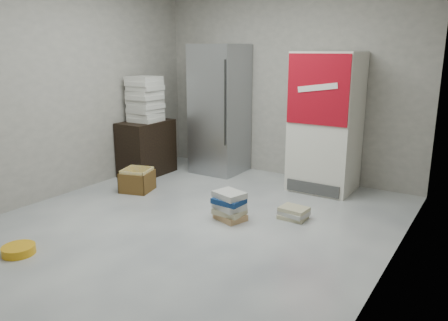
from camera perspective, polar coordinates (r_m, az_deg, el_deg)
name	(u,v)px	position (r m, az deg, el deg)	size (l,w,h in m)	color
ground	(180,230)	(4.63, -5.72, -8.96)	(5.00, 5.00, 0.00)	silver
room_shell	(176,52)	(4.25, -6.33, 13.89)	(4.04, 5.04, 2.82)	#A7A196
steel_fridge	(220,110)	(6.57, -0.54, 6.67)	(0.70, 0.72, 1.90)	#9FA1A7
coke_cooler	(326,122)	(5.84, 13.15, 4.88)	(0.80, 0.73, 1.80)	silver
wood_shelf	(147,148)	(6.60, -10.08, 1.63)	(0.50, 0.80, 0.80)	black
supply_box_stack	(145,99)	(6.48, -10.27, 7.90)	(0.44, 0.44, 0.65)	silver
phonebook_stack_main	(229,206)	(4.80, 0.72, -5.96)	(0.39, 0.35, 0.32)	#AA8356
phonebook_stack_side	(294,213)	(4.92, 9.07, -6.79)	(0.33, 0.27, 0.13)	tan
cardboard_box	(137,182)	(5.89, -11.26, -2.74)	(0.46, 0.46, 0.30)	gold
bucket_lid	(19,250)	(4.49, -25.24, -10.52)	(0.30, 0.30, 0.08)	#EBA313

